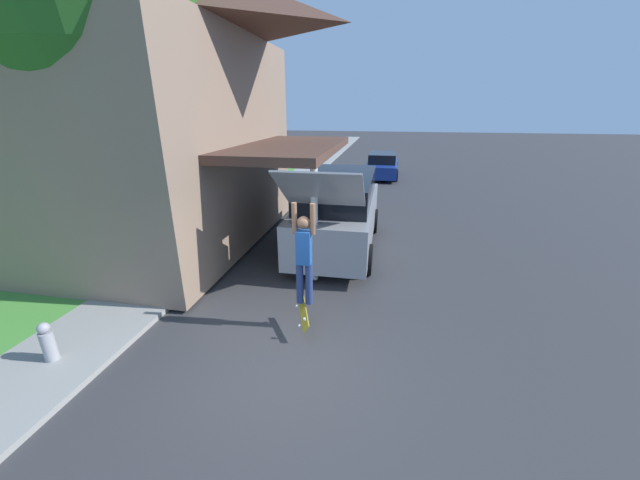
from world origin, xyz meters
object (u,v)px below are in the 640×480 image
object	(u,v)px
fire_hydrant	(48,342)
suv_parked	(338,211)
skateboarder	(304,254)
skateboard	(303,313)
car_down_street	(382,165)

from	to	relation	value
fire_hydrant	suv_parked	bearing A→B (deg)	57.63
skateboarder	fire_hydrant	distance (m)	4.26
suv_parked	skateboard	size ratio (longest dim) A/B	7.87
suv_parked	car_down_street	distance (m)	11.89
skateboarder	skateboard	xyz separation A→B (m)	(-0.00, -0.14, -1.11)
skateboard	suv_parked	bearing A→B (deg)	89.73
suv_parked	fire_hydrant	size ratio (longest dim) A/B	8.83
suv_parked	car_down_street	world-z (taller)	suv_parked
skateboarder	fire_hydrant	bearing A→B (deg)	-154.78
car_down_street	skateboard	size ratio (longest dim) A/B	6.12
skateboard	skateboarder	bearing A→B (deg)	89.77
suv_parked	skateboard	xyz separation A→B (m)	(-0.02, -4.30, -0.74)
car_down_street	fire_hydrant	world-z (taller)	car_down_street
suv_parked	fire_hydrant	world-z (taller)	suv_parked
car_down_street	skateboard	distance (m)	16.18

